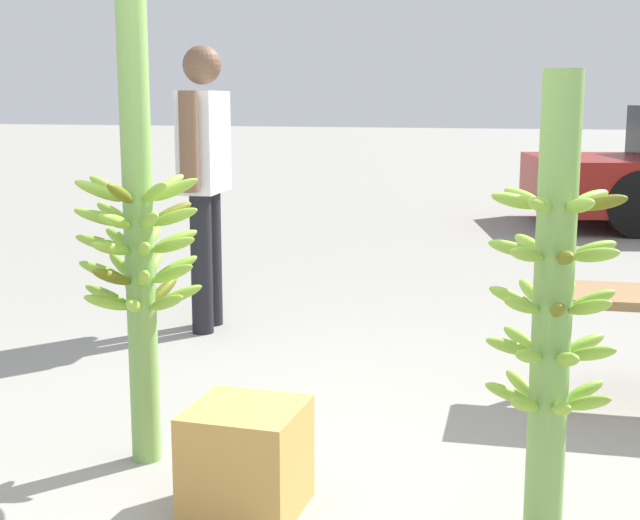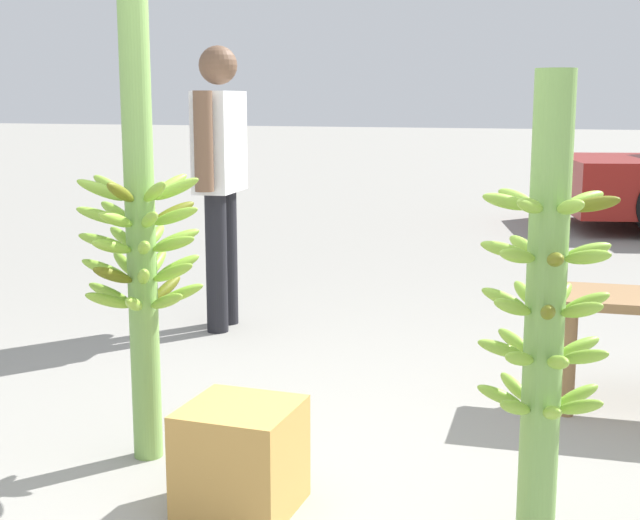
% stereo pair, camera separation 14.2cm
% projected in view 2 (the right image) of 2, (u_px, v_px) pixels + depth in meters
% --- Properties ---
extents(banana_stalk_left, '(0.47, 0.47, 1.72)m').
position_uv_depth(banana_stalk_left, '(141.00, 237.00, 3.26)').
color(banana_stalk_left, '#7AA851').
rests_on(banana_stalk_left, ground_plane).
extents(banana_stalk_center, '(0.40, 0.39, 1.43)m').
position_uv_depth(banana_stalk_center, '(545.00, 314.00, 2.60)').
color(banana_stalk_center, '#7AA851').
rests_on(banana_stalk_center, ground_plane).
extents(vendor_person, '(0.26, 0.67, 1.65)m').
position_uv_depth(vendor_person, '(220.00, 164.00, 5.17)').
color(vendor_person, black).
rests_on(vendor_person, ground_plane).
extents(produce_crate, '(0.36, 0.36, 0.36)m').
position_uv_depth(produce_crate, '(241.00, 458.00, 2.94)').
color(produce_crate, '#C69347').
rests_on(produce_crate, ground_plane).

